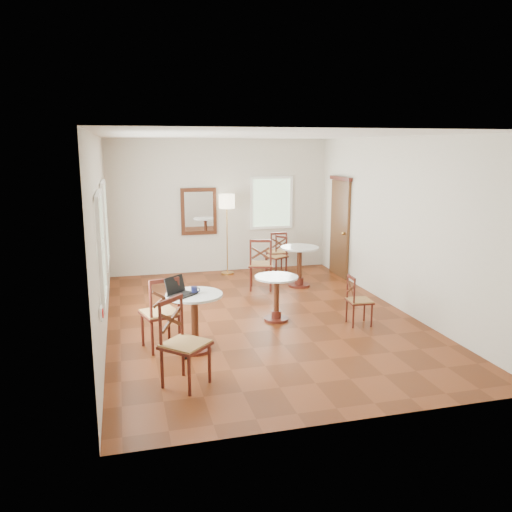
{
  "coord_description": "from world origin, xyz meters",
  "views": [
    {
      "loc": [
        -2.19,
        -8.07,
        2.84
      ],
      "look_at": [
        0.0,
        0.3,
        1.0
      ],
      "focal_mm": 36.46,
      "sensor_mm": 36.0,
      "label": 1
    }
  ],
  "objects": [
    {
      "name": "ground",
      "position": [
        0.0,
        0.0,
        0.0
      ],
      "size": [
        7.0,
        7.0,
        0.0
      ],
      "primitive_type": "plane",
      "color": "#612910",
      "rests_on": "ground"
    },
    {
      "name": "room_shell",
      "position": [
        -0.06,
        0.27,
        1.89
      ],
      "size": [
        5.02,
        7.02,
        3.01
      ],
      "color": "beige",
      "rests_on": "ground"
    },
    {
      "name": "cafe_table_near",
      "position": [
        -1.27,
        -1.17,
        0.52
      ],
      "size": [
        0.79,
        0.79,
        0.84
      ],
      "color": "#4C1B13",
      "rests_on": "ground"
    },
    {
      "name": "cafe_table_mid",
      "position": [
        0.22,
        -0.19,
        0.46
      ],
      "size": [
        0.71,
        0.71,
        0.75
      ],
      "color": "#4C1B13",
      "rests_on": "ground"
    },
    {
      "name": "cafe_table_back",
      "position": [
        1.3,
        1.74,
        0.51
      ],
      "size": [
        0.78,
        0.78,
        0.83
      ],
      "color": "#4C1B13",
      "rests_on": "ground"
    },
    {
      "name": "chair_near_a",
      "position": [
        -1.72,
        -0.96,
        0.53
      ],
      "size": [
        0.61,
        0.61,
        1.07
      ],
      "rotation": [
        0.0,
        0.0,
        3.43
      ],
      "color": "#4C1B13",
      "rests_on": "ground"
    },
    {
      "name": "chair_near_b",
      "position": [
        -1.55,
        -2.2,
        0.53
      ],
      "size": [
        0.7,
        0.7,
        1.07
      ],
      "rotation": [
        0.0,
        0.0,
        0.79
      ],
      "color": "#4C1B13",
      "rests_on": "ground"
    },
    {
      "name": "chair_mid_a",
      "position": [
        0.47,
        1.7,
        0.52
      ],
      "size": [
        0.6,
        0.6,
        1.05
      ],
      "rotation": [
        0.0,
        0.0,
        2.85
      ],
      "color": "#4C1B13",
      "rests_on": "ground"
    },
    {
      "name": "chair_mid_b",
      "position": [
        1.43,
        -0.74,
        0.41
      ],
      "size": [
        0.4,
        0.4,
        0.81
      ],
      "rotation": [
        0.0,
        0.0,
        1.5
      ],
      "color": "#4C1B13",
      "rests_on": "ground"
    },
    {
      "name": "chair_back_a",
      "position": [
        1.21,
        3.05,
        0.47
      ],
      "size": [
        0.43,
        0.43,
        0.94
      ],
      "rotation": [
        0.0,
        0.0,
        3.14
      ],
      "color": "#4C1B13",
      "rests_on": "ground"
    },
    {
      "name": "chair_back_b",
      "position": [
        1.13,
        2.78,
        0.43
      ],
      "size": [
        0.55,
        0.55,
        0.87
      ],
      "rotation": [
        0.0,
        0.0,
        -1.06
      ],
      "color": "#4C1B13",
      "rests_on": "ground"
    },
    {
      "name": "floor_lamp",
      "position": [
        0.08,
        3.15,
        1.53
      ],
      "size": [
        0.35,
        0.35,
        1.8
      ],
      "color": "#BF8C3F",
      "rests_on": "ground"
    },
    {
      "name": "laptop",
      "position": [
        -1.48,
        -1.18,
        0.9
      ],
      "size": [
        0.46,
        0.45,
        0.25
      ],
      "rotation": [
        0.0,
        0.0,
        0.72
      ],
      "color": "black",
      "rests_on": "cafe_table_near"
    },
    {
      "name": "mouse",
      "position": [
        -1.24,
        -1.14,
        0.85
      ],
      "size": [
        0.1,
        0.08,
        0.03
      ],
      "primitive_type": "ellipsoid",
      "rotation": [
        0.0,
        0.0,
        -0.34
      ],
      "color": "black",
      "rests_on": "cafe_table_near"
    },
    {
      "name": "navy_mug",
      "position": [
        -1.26,
        -1.17,
        0.89
      ],
      "size": [
        0.13,
        0.08,
        0.1
      ],
      "color": "#101237",
      "rests_on": "cafe_table_near"
    },
    {
      "name": "water_glass",
      "position": [
        -1.27,
        -1.16,
        0.88
      ],
      "size": [
        0.05,
        0.05,
        0.09
      ],
      "primitive_type": "cylinder",
      "color": "white",
      "rests_on": "cafe_table_near"
    },
    {
      "name": "power_adapter",
      "position": [
        -1.43,
        -1.43,
        0.02
      ],
      "size": [
        0.09,
        0.05,
        0.04
      ],
      "primitive_type": "cube",
      "color": "black",
      "rests_on": "ground"
    }
  ]
}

